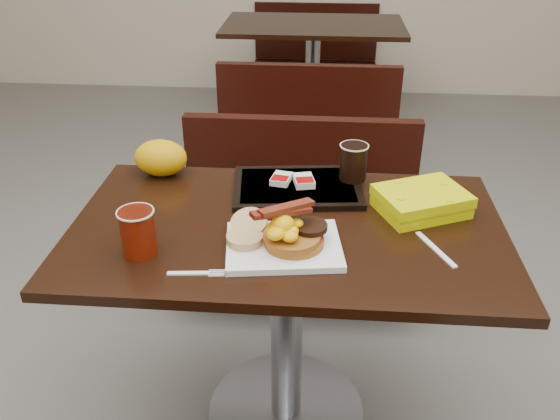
# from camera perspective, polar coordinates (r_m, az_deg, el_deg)

# --- Properties ---
(floor) EXTENTS (6.00, 7.00, 0.01)m
(floor) POSITION_cam_1_polar(r_m,az_deg,el_deg) (2.10, 0.60, -19.31)
(floor) COLOR slate
(floor) RESTS_ON ground
(table_near) EXTENTS (1.20, 0.70, 0.75)m
(table_near) POSITION_cam_1_polar(r_m,az_deg,el_deg) (1.83, 0.66, -11.60)
(table_near) COLOR black
(table_near) RESTS_ON floor
(bench_near_n) EXTENTS (1.00, 0.46, 0.72)m
(bench_near_n) POSITION_cam_1_polar(r_m,az_deg,el_deg) (2.41, 1.80, -0.84)
(bench_near_n) COLOR black
(bench_near_n) RESTS_ON floor
(table_far) EXTENTS (1.20, 0.70, 0.75)m
(table_far) POSITION_cam_1_polar(r_m,az_deg,el_deg) (4.15, 3.18, 12.75)
(table_far) COLOR black
(table_far) RESTS_ON floor
(bench_far_s) EXTENTS (1.00, 0.46, 0.72)m
(bench_far_s) POSITION_cam_1_polar(r_m,az_deg,el_deg) (3.50, 2.82, 9.18)
(bench_far_s) COLOR black
(bench_far_s) RESTS_ON floor
(bench_far_n) EXTENTS (1.00, 0.46, 0.72)m
(bench_far_n) POSITION_cam_1_polar(r_m,az_deg,el_deg) (4.83, 3.44, 14.99)
(bench_far_n) COLOR black
(bench_far_n) RESTS_ON floor
(platter) EXTENTS (0.32, 0.27, 0.02)m
(platter) POSITION_cam_1_polar(r_m,az_deg,el_deg) (1.50, 0.36, -3.58)
(platter) COLOR white
(platter) RESTS_ON table_near
(pancake_stack) EXTENTS (0.16, 0.16, 0.03)m
(pancake_stack) POSITION_cam_1_polar(r_m,az_deg,el_deg) (1.49, 1.39, -2.83)
(pancake_stack) COLOR #9C451A
(pancake_stack) RESTS_ON platter
(sausage_patty) EXTENTS (0.11, 0.11, 0.01)m
(sausage_patty) POSITION_cam_1_polar(r_m,az_deg,el_deg) (1.50, 2.98, -1.63)
(sausage_patty) COLOR black
(sausage_patty) RESTS_ON pancake_stack
(scrambled_eggs) EXTENTS (0.11, 0.09, 0.05)m
(scrambled_eggs) POSITION_cam_1_polar(r_m,az_deg,el_deg) (1.46, 0.28, -1.64)
(scrambled_eggs) COLOR #FFE905
(scrambled_eggs) RESTS_ON pancake_stack
(bacon_strips) EXTENTS (0.18, 0.15, 0.01)m
(bacon_strips) POSITION_cam_1_polar(r_m,az_deg,el_deg) (1.45, 0.15, -0.10)
(bacon_strips) COLOR #4A050D
(bacon_strips) RESTS_ON scrambled_eggs
(muffin_bottom) EXTENTS (0.10, 0.10, 0.02)m
(muffin_bottom) POSITION_cam_1_polar(r_m,az_deg,el_deg) (1.50, -3.48, -2.82)
(muffin_bottom) COLOR tan
(muffin_bottom) RESTS_ON platter
(muffin_top) EXTENTS (0.12, 0.12, 0.06)m
(muffin_top) POSITION_cam_1_polar(r_m,az_deg,el_deg) (1.54, -3.04, -1.37)
(muffin_top) COLOR tan
(muffin_top) RESTS_ON platter
(coffee_cup_near) EXTENTS (0.11, 0.11, 0.12)m
(coffee_cup_near) POSITION_cam_1_polar(r_m,az_deg,el_deg) (1.50, -13.77, -2.15)
(coffee_cup_near) COLOR #921805
(coffee_cup_near) RESTS_ON table_near
(fork) EXTENTS (0.14, 0.04, 0.00)m
(fork) POSITION_cam_1_polar(r_m,az_deg,el_deg) (1.43, -9.03, -6.15)
(fork) COLOR white
(fork) RESTS_ON table_near
(knife) EXTENTS (0.09, 0.16, 0.00)m
(knife) POSITION_cam_1_polar(r_m,az_deg,el_deg) (1.56, 15.04, -3.73)
(knife) COLOR white
(knife) RESTS_ON table_near
(condiment_syrup) EXTENTS (0.05, 0.04, 0.01)m
(condiment_syrup) POSITION_cam_1_polar(r_m,az_deg,el_deg) (1.59, 0.64, -1.77)
(condiment_syrup) COLOR #B74B07
(condiment_syrup) RESTS_ON table_near
(condiment_ketchup) EXTENTS (0.04, 0.03, 0.01)m
(condiment_ketchup) POSITION_cam_1_polar(r_m,az_deg,el_deg) (1.65, -1.20, -0.55)
(condiment_ketchup) COLOR #8C0504
(condiment_ketchup) RESTS_ON table_near
(tray) EXTENTS (0.41, 0.31, 0.02)m
(tray) POSITION_cam_1_polar(r_m,az_deg,el_deg) (1.79, 1.70, 2.24)
(tray) COLOR black
(tray) RESTS_ON table_near
(hashbrown_sleeve_left) EXTENTS (0.07, 0.08, 0.02)m
(hashbrown_sleeve_left) POSITION_cam_1_polar(r_m,az_deg,el_deg) (1.80, 0.13, 3.07)
(hashbrown_sleeve_left) COLOR silver
(hashbrown_sleeve_left) RESTS_ON tray
(hashbrown_sleeve_right) EXTENTS (0.07, 0.09, 0.02)m
(hashbrown_sleeve_right) POSITION_cam_1_polar(r_m,az_deg,el_deg) (1.79, 2.35, 2.88)
(hashbrown_sleeve_right) COLOR silver
(hashbrown_sleeve_right) RESTS_ON tray
(coffee_cup_far) EXTENTS (0.10, 0.10, 0.11)m
(coffee_cup_far) POSITION_cam_1_polar(r_m,az_deg,el_deg) (1.81, 7.21, 4.68)
(coffee_cup_far) COLOR black
(coffee_cup_far) RESTS_ON tray
(clamshell) EXTENTS (0.29, 0.26, 0.07)m
(clamshell) POSITION_cam_1_polar(r_m,az_deg,el_deg) (1.71, 13.72, 0.85)
(clamshell) COLOR #C8CB03
(clamshell) RESTS_ON table_near
(paper_bag) EXTENTS (0.19, 0.16, 0.12)m
(paper_bag) POSITION_cam_1_polar(r_m,az_deg,el_deg) (1.90, -11.62, 5.04)
(paper_bag) COLOR #ECB107
(paper_bag) RESTS_ON table_near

